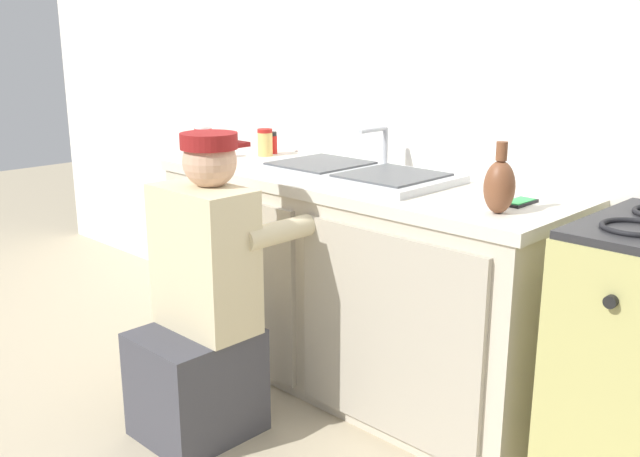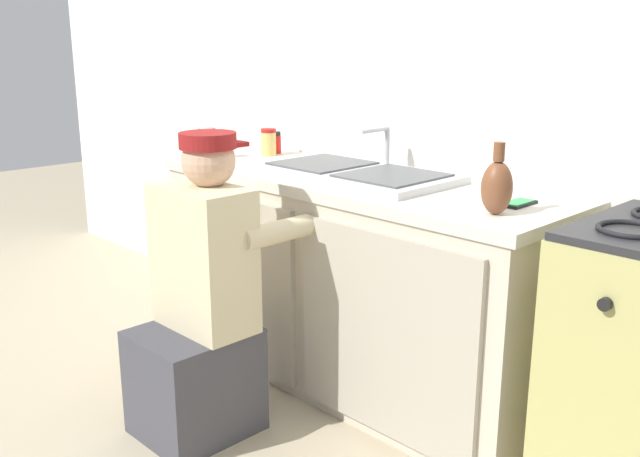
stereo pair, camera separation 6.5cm
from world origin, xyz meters
name	(u,v)px [view 1 (the left image)]	position (x,y,z in m)	size (l,w,h in m)	color
ground_plane	(303,400)	(0.00, 0.00, 0.00)	(12.00, 12.00, 0.00)	tan
back_wall	(411,79)	(0.00, 0.65, 1.25)	(6.00, 0.10, 2.50)	silver
counter_cabinet	(352,286)	(0.00, 0.29, 0.42)	(1.78, 0.62, 0.83)	beige
countertop	(355,182)	(0.00, 0.30, 0.86)	(1.82, 0.62, 0.04)	beige
sink_double_basin	(355,172)	(0.00, 0.30, 0.90)	(0.80, 0.44, 0.19)	silver
plumber_person	(202,313)	(-0.11, -0.39, 0.46)	(0.42, 0.61, 1.10)	#3F3F47
vase_decorative	(499,186)	(0.73, 0.16, 0.97)	(0.10, 0.10, 0.23)	brown
soda_cup_red	(204,143)	(-0.79, 0.15, 0.95)	(0.08, 0.08, 0.15)	red
cell_phone	(519,202)	(0.71, 0.33, 0.88)	(0.07, 0.14, 0.01)	black
condiment_jar	(265,142)	(-0.66, 0.40, 0.94)	(0.07, 0.07, 0.13)	#DBB760
spice_bottle_red	(273,143)	(-0.68, 0.48, 0.93)	(0.04, 0.04, 0.10)	red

